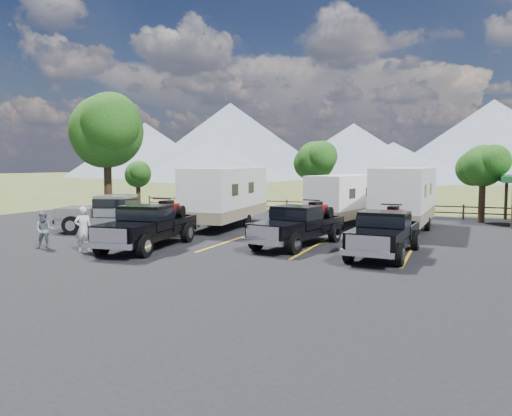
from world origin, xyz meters
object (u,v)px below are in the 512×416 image
at_px(tree_big_nw, 106,132).
at_px(trailer_center, 347,199).
at_px(trailer_left, 226,196).
at_px(rig_left, 149,225).
at_px(trailer_right, 405,198).
at_px(pickup_silver, 119,213).
at_px(person_a, 83,229).
at_px(rig_right, 385,232).
at_px(person_b, 44,230).
at_px(rig_center, 299,224).

relative_size(tree_big_nw, trailer_center, 0.93).
relative_size(tree_big_nw, trailer_left, 0.82).
distance_m(rig_left, trailer_right, 13.75).
height_order(trailer_right, pickup_silver, trailer_right).
bearing_deg(person_a, rig_right, 157.16).
height_order(trailer_center, person_b, trailer_center).
xyz_separation_m(trailer_center, pickup_silver, (-10.15, -7.94, -0.51)).
bearing_deg(trailer_right, pickup_silver, -152.12).
height_order(rig_center, trailer_center, trailer_center).
bearing_deg(rig_right, rig_center, 169.29).
height_order(pickup_silver, person_a, pickup_silver).
height_order(rig_center, pickup_silver, rig_center).
bearing_deg(person_b, person_a, -30.84).
xyz_separation_m(tree_big_nw, person_b, (4.27, -9.41, -4.78)).
bearing_deg(pickup_silver, person_a, 6.43).
distance_m(rig_left, trailer_center, 12.85).
distance_m(rig_left, trailer_left, 7.69).
relative_size(rig_left, rig_right, 1.06).
bearing_deg(pickup_silver, rig_left, 33.59).
height_order(tree_big_nw, rig_center, tree_big_nw).
bearing_deg(person_b, trailer_center, 20.80).
relative_size(tree_big_nw, rig_right, 1.33).
bearing_deg(person_b, rig_center, -5.68).
bearing_deg(rig_left, rig_right, 6.03).
xyz_separation_m(person_a, person_b, (-2.02, -0.06, -0.15)).
height_order(pickup_silver, person_b, pickup_silver).
distance_m(rig_left, pickup_silver, 5.39).
bearing_deg(rig_center, trailer_right, 73.57).
bearing_deg(tree_big_nw, pickup_silver, -45.56).
bearing_deg(rig_left, tree_big_nw, 131.63).
bearing_deg(tree_big_nw, person_a, -56.06).
height_order(rig_right, person_a, rig_right).
distance_m(rig_right, person_a, 12.02).
distance_m(tree_big_nw, trailer_center, 15.22).
bearing_deg(rig_center, trailer_left, 152.23).
bearing_deg(trailer_center, person_b, -114.80).
relative_size(rig_center, trailer_center, 0.73).
bearing_deg(rig_right, tree_big_nw, 166.16).
distance_m(tree_big_nw, rig_center, 15.32).
bearing_deg(person_a, trailer_right, -175.13).
height_order(trailer_right, person_a, trailer_right).
xyz_separation_m(rig_right, trailer_left, (-9.58, 5.66, 0.81)).
bearing_deg(rig_right, pickup_silver, 177.52).
height_order(rig_left, rig_center, rig_left).
xyz_separation_m(trailer_right, person_a, (-11.30, -11.84, -0.82)).
bearing_deg(rig_center, rig_left, -141.25).
bearing_deg(pickup_silver, trailer_right, 98.78).
bearing_deg(person_a, rig_left, -177.06).
bearing_deg(rig_center, trailer_center, 99.49).
height_order(rig_right, trailer_right, trailer_right).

